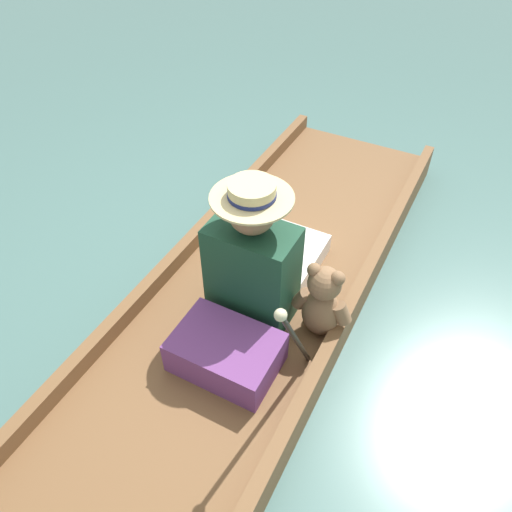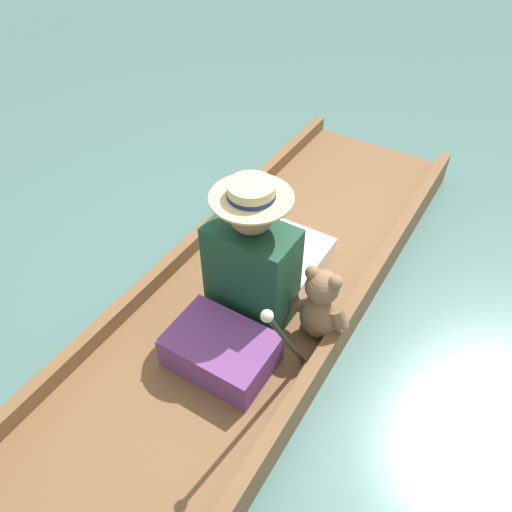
{
  "view_description": "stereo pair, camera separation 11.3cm",
  "coord_description": "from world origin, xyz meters",
  "px_view_note": "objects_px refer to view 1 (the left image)",
  "views": [
    {
      "loc": [
        0.81,
        -1.63,
        2.03
      ],
      "look_at": [
        0.04,
        -0.18,
        0.47
      ],
      "focal_mm": 35.0,
      "sensor_mm": 36.0,
      "label": 1
    },
    {
      "loc": [
        0.9,
        -1.57,
        2.03
      ],
      "look_at": [
        0.04,
        -0.18,
        0.47
      ],
      "focal_mm": 35.0,
      "sensor_mm": 36.0,
      "label": 2
    }
  ],
  "objects_px": {
    "walking_cane": "(294,336)",
    "seated_person": "(260,260)",
    "teddy_bear": "(322,303)",
    "wine_glass": "(231,236)"
  },
  "relations": [
    {
      "from": "teddy_bear",
      "to": "wine_glass",
      "type": "bearing_deg",
      "value": 155.58
    },
    {
      "from": "seated_person",
      "to": "teddy_bear",
      "type": "relative_size",
      "value": 1.82
    },
    {
      "from": "wine_glass",
      "to": "seated_person",
      "type": "bearing_deg",
      "value": -38.93
    },
    {
      "from": "teddy_bear",
      "to": "wine_glass",
      "type": "xyz_separation_m",
      "value": [
        -0.65,
        0.29,
        -0.09
      ]
    },
    {
      "from": "teddy_bear",
      "to": "walking_cane",
      "type": "relative_size",
      "value": 0.6
    },
    {
      "from": "wine_glass",
      "to": "walking_cane",
      "type": "relative_size",
      "value": 0.26
    },
    {
      "from": "seated_person",
      "to": "teddy_bear",
      "type": "height_order",
      "value": "seated_person"
    },
    {
      "from": "seated_person",
      "to": "teddy_bear",
      "type": "distance_m",
      "value": 0.35
    },
    {
      "from": "teddy_bear",
      "to": "wine_glass",
      "type": "distance_m",
      "value": 0.72
    },
    {
      "from": "walking_cane",
      "to": "seated_person",
      "type": "bearing_deg",
      "value": 130.04
    }
  ]
}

